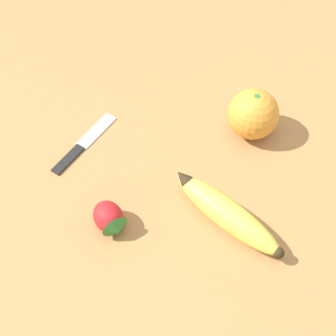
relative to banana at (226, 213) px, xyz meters
name	(u,v)px	position (x,y,z in m)	size (l,w,h in m)	color
ground_plane	(198,128)	(0.09, -0.16, -0.02)	(3.00, 3.00, 0.00)	#A87A47
banana	(226,213)	(0.00, 0.00, 0.00)	(0.19, 0.12, 0.04)	#DBCC4C
orange	(253,114)	(0.00, -0.19, 0.02)	(0.09, 0.09, 0.09)	orange
strawberry	(110,219)	(0.16, 0.06, 0.00)	(0.07, 0.07, 0.04)	red
paring_knife	(82,145)	(0.27, -0.06, -0.02)	(0.06, 0.15, 0.01)	silver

